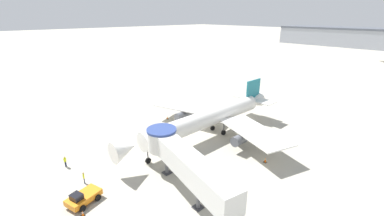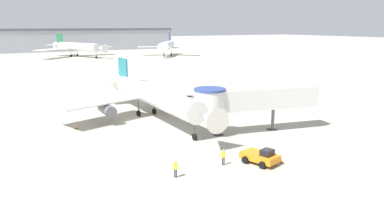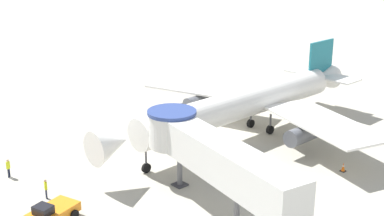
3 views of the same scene
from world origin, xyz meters
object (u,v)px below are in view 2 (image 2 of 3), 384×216
(ground_crew_wing_walker, at_px, (175,168))
(ground_crew_marshaller, at_px, (223,156))
(pushback_tug_orange, at_px, (261,156))
(main_airplane, at_px, (152,96))
(traffic_cone_port_wing, at_px, (76,127))
(traffic_cone_starboard_wing, at_px, (216,108))
(background_jet_green_tail, at_px, (77,47))
(jet_bridge, at_px, (248,99))
(background_jet_blue_tail, at_px, (167,46))
(traffic_cone_apron_front, at_px, (281,160))

(ground_crew_wing_walker, bearing_deg, ground_crew_marshaller, 59.87)
(pushback_tug_orange, bearing_deg, main_airplane, 78.59)
(pushback_tug_orange, bearing_deg, traffic_cone_port_wing, 104.54)
(pushback_tug_orange, relative_size, ground_crew_marshaller, 2.54)
(pushback_tug_orange, bearing_deg, ground_crew_marshaller, 140.94)
(traffic_cone_starboard_wing, bearing_deg, background_jet_green_tail, 88.01)
(traffic_cone_port_wing, height_order, background_jet_green_tail, background_jet_green_tail)
(jet_bridge, relative_size, traffic_cone_starboard_wing, 21.60)
(ground_crew_marshaller, bearing_deg, background_jet_blue_tail, -96.52)
(main_airplane, relative_size, traffic_cone_starboard_wing, 41.96)
(jet_bridge, height_order, pushback_tug_orange, jet_bridge)
(ground_crew_wing_walker, bearing_deg, pushback_tug_orange, 48.85)
(main_airplane, distance_m, jet_bridge, 15.79)
(jet_bridge, distance_m, background_jet_blue_tail, 130.94)
(background_jet_blue_tail, bearing_deg, main_airplane, -83.06)
(traffic_cone_port_wing, xyz_separation_m, ground_crew_wing_walker, (4.41, -21.96, 0.63))
(traffic_cone_starboard_wing, xyz_separation_m, background_jet_blue_tail, (42.79, 109.05, 4.42))
(background_jet_green_tail, bearing_deg, main_airplane, -120.96)
(ground_crew_marshaller, relative_size, background_jet_blue_tail, 0.07)
(ground_crew_wing_walker, bearing_deg, main_airplane, 127.26)
(traffic_cone_starboard_wing, height_order, ground_crew_marshaller, ground_crew_marshaller)
(jet_bridge, height_order, background_jet_blue_tail, background_jet_blue_tail)
(main_airplane, bearing_deg, background_jet_green_tail, 82.39)
(traffic_cone_starboard_wing, height_order, background_jet_green_tail, background_jet_green_tail)
(ground_crew_marshaller, xyz_separation_m, ground_crew_wing_walker, (-5.76, -0.46, 0.01))
(traffic_cone_port_wing, bearing_deg, jet_bridge, -33.22)
(pushback_tug_orange, relative_size, background_jet_green_tail, 0.11)
(ground_crew_marshaller, bearing_deg, traffic_cone_starboard_wing, -104.65)
(traffic_cone_port_wing, height_order, background_jet_blue_tail, background_jet_blue_tail)
(traffic_cone_starboard_wing, distance_m, background_jet_green_tail, 123.40)
(jet_bridge, height_order, traffic_cone_starboard_wing, jet_bridge)
(jet_bridge, xyz_separation_m, traffic_cone_port_wing, (-19.79, 12.96, -4.26))
(main_airplane, height_order, traffic_cone_starboard_wing, main_airplane)
(traffic_cone_starboard_wing, xyz_separation_m, ground_crew_marshaller, (-13.32, -21.89, 0.58))
(traffic_cone_apron_front, xyz_separation_m, ground_crew_marshaller, (-5.69, 2.40, 0.64))
(traffic_cone_port_wing, bearing_deg, main_airplane, 2.89)
(traffic_cone_apron_front, bearing_deg, background_jet_green_tail, 85.38)
(traffic_cone_starboard_wing, bearing_deg, jet_bridge, -105.51)
(pushback_tug_orange, bearing_deg, ground_crew_wing_walker, 157.13)
(ground_crew_wing_walker, distance_m, background_jet_blue_tail, 145.29)
(jet_bridge, bearing_deg, traffic_cone_port_wing, 158.24)
(jet_bridge, relative_size, background_jet_green_tail, 0.47)
(main_airplane, bearing_deg, ground_crew_wing_walker, -108.20)
(pushback_tug_orange, xyz_separation_m, ground_crew_wing_walker, (-9.42, 1.06, 0.20))
(jet_bridge, bearing_deg, background_jet_green_tail, 98.11)
(main_airplane, xyz_separation_m, background_jet_green_tail, (16.04, 123.06, 0.99))
(traffic_cone_apron_front, distance_m, ground_crew_wing_walker, 11.64)
(ground_crew_wing_walker, xyz_separation_m, background_jet_blue_tail, (61.88, 131.40, 3.83))
(traffic_cone_port_wing, bearing_deg, background_jet_green_tail, 77.34)
(traffic_cone_apron_front, relative_size, background_jet_green_tail, 0.02)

